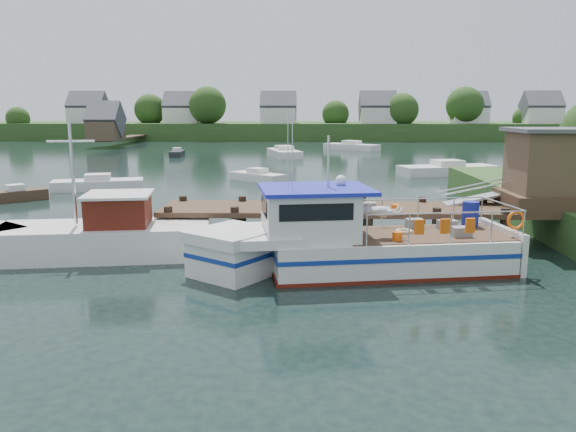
{
  "coord_description": "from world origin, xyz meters",
  "views": [
    {
      "loc": [
        -0.39,
        -21.83,
        5.15
      ],
      "look_at": [
        -1.0,
        -1.5,
        1.3
      ],
      "focal_mm": 35.0,
      "sensor_mm": 36.0,
      "label": 1
    }
  ],
  "objects_px": {
    "work_boat": "(92,236)",
    "moored_a": "(98,184)",
    "moored_rowboat": "(16,195)",
    "moored_far": "(352,147)",
    "dock": "(482,186)",
    "moored_e": "(177,153)",
    "lobster_boat": "(349,243)",
    "moored_b": "(257,177)",
    "moored_c": "(447,170)",
    "moored_d": "(284,153)"
  },
  "relations": [
    {
      "from": "moored_far",
      "to": "moored_b",
      "type": "height_order",
      "value": "moored_far"
    },
    {
      "from": "work_boat",
      "to": "moored_rowboat",
      "type": "bearing_deg",
      "value": 117.84
    },
    {
      "from": "moored_far",
      "to": "moored_a",
      "type": "relative_size",
      "value": 1.22
    },
    {
      "from": "dock",
      "to": "moored_c",
      "type": "relative_size",
      "value": 2.03
    },
    {
      "from": "lobster_boat",
      "to": "moored_c",
      "type": "bearing_deg",
      "value": 60.77
    },
    {
      "from": "moored_b",
      "to": "moored_e",
      "type": "height_order",
      "value": "moored_e"
    },
    {
      "from": "dock",
      "to": "moored_a",
      "type": "xyz_separation_m",
      "value": [
        -20.42,
        14.19,
        -1.85
      ]
    },
    {
      "from": "work_boat",
      "to": "moored_c",
      "type": "distance_m",
      "value": 32.16
    },
    {
      "from": "moored_b",
      "to": "moored_c",
      "type": "xyz_separation_m",
      "value": [
        14.89,
        4.42,
        0.09
      ]
    },
    {
      "from": "lobster_boat",
      "to": "moored_a",
      "type": "relative_size",
      "value": 1.81
    },
    {
      "from": "moored_far",
      "to": "moored_e",
      "type": "xyz_separation_m",
      "value": [
        -20.49,
        -10.86,
        -0.09
      ]
    },
    {
      "from": "moored_e",
      "to": "moored_far",
      "type": "bearing_deg",
      "value": 14.8
    },
    {
      "from": "moored_a",
      "to": "moored_b",
      "type": "relative_size",
      "value": 1.38
    },
    {
      "from": "dock",
      "to": "moored_d",
      "type": "distance_m",
      "value": 41.94
    },
    {
      "from": "lobster_boat",
      "to": "moored_d",
      "type": "distance_m",
      "value": 45.24
    },
    {
      "from": "work_boat",
      "to": "moored_rowboat",
      "type": "xyz_separation_m",
      "value": [
        -9.03,
        12.22,
        -0.4
      ]
    },
    {
      "from": "moored_c",
      "to": "moored_b",
      "type": "bearing_deg",
      "value": -168.61
    },
    {
      "from": "lobster_boat",
      "to": "moored_d",
      "type": "relative_size",
      "value": 1.39
    },
    {
      "from": "lobster_boat",
      "to": "moored_rowboat",
      "type": "relative_size",
      "value": 3.42
    },
    {
      "from": "moored_d",
      "to": "dock",
      "type": "bearing_deg",
      "value": -62.12
    },
    {
      "from": "moored_far",
      "to": "moored_e",
      "type": "relative_size",
      "value": 2.01
    },
    {
      "from": "lobster_boat",
      "to": "moored_b",
      "type": "xyz_separation_m",
      "value": [
        -4.91,
        23.11,
        -0.58
      ]
    },
    {
      "from": "moored_rowboat",
      "to": "moored_e",
      "type": "height_order",
      "value": "moored_e"
    },
    {
      "from": "moored_b",
      "to": "moored_a",
      "type": "bearing_deg",
      "value": -149.46
    },
    {
      "from": "moored_a",
      "to": "moored_b",
      "type": "bearing_deg",
      "value": 29.06
    },
    {
      "from": "moored_b",
      "to": "moored_e",
      "type": "relative_size",
      "value": 1.2
    },
    {
      "from": "moored_c",
      "to": "moored_e",
      "type": "distance_m",
      "value": 31.38
    },
    {
      "from": "moored_a",
      "to": "moored_rowboat",
      "type": "bearing_deg",
      "value": -119.79
    },
    {
      "from": "moored_far",
      "to": "moored_c",
      "type": "xyz_separation_m",
      "value": [
        5.33,
        -28.69,
        -0.01
      ]
    },
    {
      "from": "lobster_boat",
      "to": "moored_a",
      "type": "height_order",
      "value": "lobster_boat"
    },
    {
      "from": "moored_far",
      "to": "moored_c",
      "type": "bearing_deg",
      "value": -57.52
    },
    {
      "from": "moored_rowboat",
      "to": "moored_c",
      "type": "distance_m",
      "value": 31.21
    },
    {
      "from": "moored_rowboat",
      "to": "moored_b",
      "type": "relative_size",
      "value": 0.73
    },
    {
      "from": "work_boat",
      "to": "moored_b",
      "type": "relative_size",
      "value": 2.07
    },
    {
      "from": "moored_a",
      "to": "dock",
      "type": "bearing_deg",
      "value": -30.86
    },
    {
      "from": "moored_far",
      "to": "moored_b",
      "type": "xyz_separation_m",
      "value": [
        -9.56,
        -33.11,
        -0.1
      ]
    },
    {
      "from": "moored_far",
      "to": "moored_b",
      "type": "bearing_deg",
      "value": -84.13
    },
    {
      "from": "dock",
      "to": "moored_far",
      "type": "relative_size",
      "value": 2.26
    },
    {
      "from": "lobster_boat",
      "to": "moored_a",
      "type": "distance_m",
      "value": 23.72
    },
    {
      "from": "work_boat",
      "to": "moored_e",
      "type": "relative_size",
      "value": 2.48
    },
    {
      "from": "moored_a",
      "to": "work_boat",
      "type": "bearing_deg",
      "value": -66.56
    },
    {
      "from": "work_boat",
      "to": "moored_a",
      "type": "relative_size",
      "value": 1.5
    },
    {
      "from": "dock",
      "to": "lobster_boat",
      "type": "height_order",
      "value": "lobster_boat"
    },
    {
      "from": "moored_e",
      "to": "lobster_boat",
      "type": "bearing_deg",
      "value": -83.85
    },
    {
      "from": "work_boat",
      "to": "moored_a",
      "type": "xyz_separation_m",
      "value": [
        -5.96,
        16.82,
        -0.36
      ]
    },
    {
      "from": "work_boat",
      "to": "moored_c",
      "type": "xyz_separation_m",
      "value": [
        18.98,
        25.96,
        -0.3
      ]
    },
    {
      "from": "dock",
      "to": "moored_far",
      "type": "bearing_deg",
      "value": 90.88
    },
    {
      "from": "work_boat",
      "to": "moored_e",
      "type": "height_order",
      "value": "work_boat"
    },
    {
      "from": "lobster_boat",
      "to": "work_boat",
      "type": "height_order",
      "value": "lobster_boat"
    },
    {
      "from": "work_boat",
      "to": "moored_far",
      "type": "bearing_deg",
      "value": 67.32
    }
  ]
}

